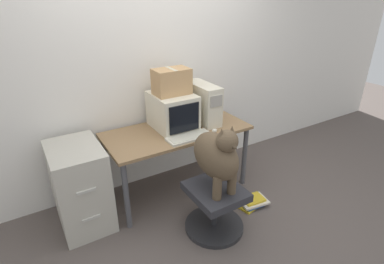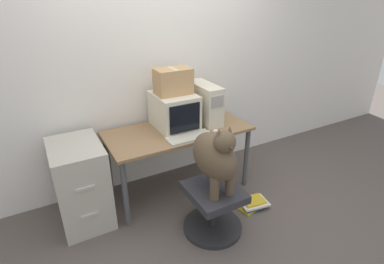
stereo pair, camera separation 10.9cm
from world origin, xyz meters
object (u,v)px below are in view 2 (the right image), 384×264
(pc_tower, at_px, (205,103))
(book_stack_floor, at_px, (252,203))
(dog, at_px, (215,156))
(office_chair, at_px, (213,207))
(crt_monitor, at_px, (175,110))
(filing_cabinet, at_px, (81,184))
(cardboard_box, at_px, (174,81))
(keyboard, at_px, (190,137))

(pc_tower, relative_size, book_stack_floor, 1.50)
(dog, relative_size, book_stack_floor, 1.90)
(office_chair, distance_m, book_stack_floor, 0.56)
(crt_monitor, bearing_deg, office_chair, -91.25)
(crt_monitor, distance_m, filing_cabinet, 1.12)
(crt_monitor, height_order, cardboard_box, cardboard_box)
(filing_cabinet, bearing_deg, pc_tower, 2.31)
(pc_tower, bearing_deg, filing_cabinet, -177.69)
(crt_monitor, bearing_deg, keyboard, -89.71)
(crt_monitor, relative_size, dog, 0.77)
(keyboard, bearing_deg, pc_tower, 40.95)
(cardboard_box, bearing_deg, book_stack_floor, -55.40)
(crt_monitor, height_order, pc_tower, pc_tower)
(cardboard_box, height_order, book_stack_floor, cardboard_box)
(dog, xyz_separation_m, book_stack_floor, (0.52, 0.06, -0.72))
(crt_monitor, distance_m, book_stack_floor, 1.22)
(office_chair, bearing_deg, dog, -90.00)
(pc_tower, distance_m, filing_cabinet, 1.43)
(office_chair, bearing_deg, filing_cabinet, 144.34)
(office_chair, distance_m, dog, 0.53)
(crt_monitor, height_order, book_stack_floor, crt_monitor)
(filing_cabinet, xyz_separation_m, cardboard_box, (1.00, 0.08, 0.80))
(office_chair, xyz_separation_m, filing_cabinet, (-0.98, 0.70, 0.16))
(filing_cabinet, bearing_deg, dog, -35.69)
(filing_cabinet, distance_m, book_stack_floor, 1.67)
(crt_monitor, xyz_separation_m, office_chair, (-0.02, -0.78, -0.66))
(crt_monitor, bearing_deg, cardboard_box, 90.00)
(pc_tower, xyz_separation_m, book_stack_floor, (0.16, -0.69, -0.88))
(pc_tower, relative_size, dog, 0.79)
(cardboard_box, bearing_deg, pc_tower, -5.30)
(crt_monitor, relative_size, book_stack_floor, 1.46)
(keyboard, xyz_separation_m, book_stack_floor, (0.50, -0.40, -0.69))
(office_chair, height_order, cardboard_box, cardboard_box)
(book_stack_floor, bearing_deg, cardboard_box, 124.60)
(office_chair, bearing_deg, book_stack_floor, 7.01)
(dog, relative_size, filing_cabinet, 0.79)
(crt_monitor, height_order, dog, crt_monitor)
(crt_monitor, distance_m, office_chair, 1.02)
(pc_tower, bearing_deg, keyboard, -139.05)
(office_chair, relative_size, book_stack_floor, 1.64)
(dog, bearing_deg, crt_monitor, 88.75)
(filing_cabinet, bearing_deg, office_chair, -35.66)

